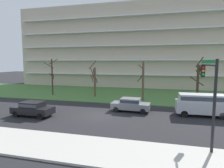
{
  "coord_description": "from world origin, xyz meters",
  "views": [
    {
      "loc": [
        6.17,
        -19.2,
        5.78
      ],
      "look_at": [
        -0.21,
        6.0,
        2.76
      ],
      "focal_mm": 30.62,
      "sensor_mm": 36.0,
      "label": 1
    }
  ],
  "objects_px": {
    "tree_center": "(143,81)",
    "sedan_gray_center_right": "(131,104)",
    "traffic_signal_mast": "(210,88)",
    "van_silver_center_left": "(202,103)",
    "tree_left": "(94,80)",
    "sedan_black_near_left": "(33,108)",
    "tree_far_left": "(52,76)",
    "tree_right": "(198,80)"
  },
  "relations": [
    {
      "from": "tree_left",
      "to": "van_silver_center_left",
      "type": "bearing_deg",
      "value": -27.92
    },
    {
      "from": "traffic_signal_mast",
      "to": "tree_left",
      "type": "bearing_deg",
      "value": 131.4
    },
    {
      "from": "tree_right",
      "to": "sedan_gray_center_right",
      "type": "bearing_deg",
      "value": -137.85
    },
    {
      "from": "sedan_black_near_left",
      "to": "traffic_signal_mast",
      "type": "distance_m",
      "value": 16.94
    },
    {
      "from": "traffic_signal_mast",
      "to": "tree_far_left",
      "type": "bearing_deg",
      "value": 144.55
    },
    {
      "from": "tree_right",
      "to": "traffic_signal_mast",
      "type": "xyz_separation_m",
      "value": [
        -2.05,
        -15.47,
        0.9
      ]
    },
    {
      "from": "tree_far_left",
      "to": "tree_center",
      "type": "relative_size",
      "value": 1.08
    },
    {
      "from": "tree_far_left",
      "to": "tree_center",
      "type": "distance_m",
      "value": 15.51
    },
    {
      "from": "tree_center",
      "to": "tree_left",
      "type": "bearing_deg",
      "value": 171.19
    },
    {
      "from": "tree_center",
      "to": "sedan_gray_center_right",
      "type": "bearing_deg",
      "value": -96.68
    },
    {
      "from": "sedan_black_near_left",
      "to": "traffic_signal_mast",
      "type": "bearing_deg",
      "value": -8.98
    },
    {
      "from": "sedan_gray_center_right",
      "to": "van_silver_center_left",
      "type": "bearing_deg",
      "value": -177.37
    },
    {
      "from": "tree_center",
      "to": "sedan_gray_center_right",
      "type": "height_order",
      "value": "tree_center"
    },
    {
      "from": "tree_far_left",
      "to": "sedan_black_near_left",
      "type": "distance_m",
      "value": 13.11
    },
    {
      "from": "sedan_black_near_left",
      "to": "traffic_signal_mast",
      "type": "height_order",
      "value": "traffic_signal_mast"
    },
    {
      "from": "tree_far_left",
      "to": "van_silver_center_left",
      "type": "height_order",
      "value": "tree_far_left"
    },
    {
      "from": "tree_center",
      "to": "traffic_signal_mast",
      "type": "xyz_separation_m",
      "value": [
        5.74,
        -14.34,
        1.0
      ]
    },
    {
      "from": "tree_right",
      "to": "sedan_black_near_left",
      "type": "bearing_deg",
      "value": -146.31
    },
    {
      "from": "tree_center",
      "to": "sedan_black_near_left",
      "type": "bearing_deg",
      "value": -133.6
    },
    {
      "from": "van_silver_center_left",
      "to": "sedan_gray_center_right",
      "type": "xyz_separation_m",
      "value": [
        -7.62,
        0.0,
        -0.52
      ]
    },
    {
      "from": "tree_right",
      "to": "traffic_signal_mast",
      "type": "distance_m",
      "value": 15.63
    },
    {
      "from": "tree_center",
      "to": "traffic_signal_mast",
      "type": "distance_m",
      "value": 15.48
    },
    {
      "from": "tree_far_left",
      "to": "tree_center",
      "type": "xyz_separation_m",
      "value": [
        15.49,
        -0.77,
        -0.36
      ]
    },
    {
      "from": "sedan_black_near_left",
      "to": "sedan_gray_center_right",
      "type": "bearing_deg",
      "value": 26.79
    },
    {
      "from": "tree_center",
      "to": "van_silver_center_left",
      "type": "height_order",
      "value": "tree_center"
    },
    {
      "from": "van_silver_center_left",
      "to": "sedan_black_near_left",
      "type": "bearing_deg",
      "value": 12.89
    },
    {
      "from": "tree_far_left",
      "to": "traffic_signal_mast",
      "type": "bearing_deg",
      "value": -35.45
    },
    {
      "from": "tree_left",
      "to": "tree_right",
      "type": "bearing_deg",
      "value": -0.4
    },
    {
      "from": "tree_right",
      "to": "sedan_gray_center_right",
      "type": "relative_size",
      "value": 1.45
    },
    {
      "from": "traffic_signal_mast",
      "to": "tree_center",
      "type": "bearing_deg",
      "value": 111.82
    },
    {
      "from": "tree_left",
      "to": "tree_right",
      "type": "height_order",
      "value": "tree_right"
    },
    {
      "from": "tree_center",
      "to": "van_silver_center_left",
      "type": "bearing_deg",
      "value": -44.06
    },
    {
      "from": "van_silver_center_left",
      "to": "traffic_signal_mast",
      "type": "distance_m",
      "value": 8.23
    },
    {
      "from": "tree_left",
      "to": "tree_center",
      "type": "bearing_deg",
      "value": -8.81
    },
    {
      "from": "tree_far_left",
      "to": "tree_right",
      "type": "distance_m",
      "value": 23.28
    },
    {
      "from": "tree_left",
      "to": "tree_center",
      "type": "relative_size",
      "value": 1.03
    },
    {
      "from": "sedan_black_near_left",
      "to": "traffic_signal_mast",
      "type": "relative_size",
      "value": 0.75
    },
    {
      "from": "tree_left",
      "to": "sedan_black_near_left",
      "type": "relative_size",
      "value": 1.34
    },
    {
      "from": "van_silver_center_left",
      "to": "sedan_gray_center_right",
      "type": "height_order",
      "value": "van_silver_center_left"
    },
    {
      "from": "sedan_gray_center_right",
      "to": "tree_left",
      "type": "bearing_deg",
      "value": -44.82
    },
    {
      "from": "tree_far_left",
      "to": "sedan_gray_center_right",
      "type": "bearing_deg",
      "value": -26.7
    },
    {
      "from": "tree_left",
      "to": "tree_right",
      "type": "relative_size",
      "value": 0.93
    }
  ]
}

